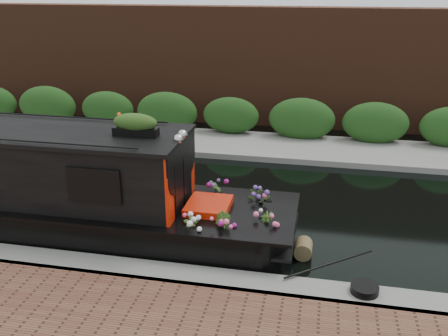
# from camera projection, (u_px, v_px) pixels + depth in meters

# --- Properties ---
(ground) EXTENTS (80.00, 80.00, 0.00)m
(ground) POSITION_uv_depth(u_px,v_px,m) (190.00, 202.00, 11.63)
(ground) COLOR black
(ground) RESTS_ON ground
(near_bank_coping) EXTENTS (40.00, 0.60, 0.50)m
(near_bank_coping) POSITION_uv_depth(u_px,v_px,m) (140.00, 281.00, 8.61)
(near_bank_coping) COLOR slate
(near_bank_coping) RESTS_ON ground
(far_bank_path) EXTENTS (40.00, 2.40, 0.34)m
(far_bank_path) POSITION_uv_depth(u_px,v_px,m) (226.00, 146.00, 15.47)
(far_bank_path) COLOR gray
(far_bank_path) RESTS_ON ground
(far_hedge) EXTENTS (40.00, 1.10, 2.80)m
(far_hedge) POSITION_uv_depth(u_px,v_px,m) (231.00, 138.00, 16.29)
(far_hedge) COLOR #1E4517
(far_hedge) RESTS_ON ground
(far_brick_wall) EXTENTS (40.00, 1.00, 8.00)m
(far_brick_wall) POSITION_uv_depth(u_px,v_px,m) (242.00, 121.00, 18.21)
(far_brick_wall) COLOR #4C2819
(far_brick_wall) RESTS_ON ground
(rope_fender) EXTENTS (0.33, 0.42, 0.33)m
(rope_fender) POSITION_uv_depth(u_px,v_px,m) (303.00, 248.00, 9.31)
(rope_fender) COLOR brown
(rope_fender) RESTS_ON ground
(coiled_mooring_rope) EXTENTS (0.44, 0.44, 0.12)m
(coiled_mooring_rope) POSITION_uv_depth(u_px,v_px,m) (365.00, 289.00, 7.85)
(coiled_mooring_rope) COLOR black
(coiled_mooring_rope) RESTS_ON near_bank_coping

